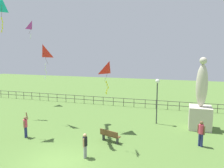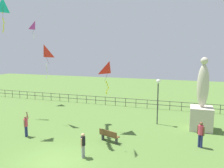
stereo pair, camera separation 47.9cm
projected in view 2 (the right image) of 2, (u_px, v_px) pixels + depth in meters
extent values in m
plane|color=#517533|center=(55.00, 162.00, 13.12)|extent=(80.00, 80.00, 0.00)
cube|color=beige|center=(201.00, 118.00, 18.43)|extent=(1.72, 1.72, 1.84)
ellipsoid|color=beige|center=(203.00, 86.00, 18.05)|extent=(0.90, 0.76, 3.42)
sphere|color=beige|center=(204.00, 61.00, 17.77)|extent=(0.56, 0.56, 0.56)
cylinder|color=#38383D|center=(158.00, 104.00, 19.62)|extent=(0.10, 0.10, 3.58)
sphere|color=white|center=(158.00, 81.00, 19.33)|extent=(0.36, 0.36, 0.36)
cube|color=brown|center=(110.00, 135.00, 16.02)|extent=(1.55, 0.87, 0.06)
cube|color=brown|center=(108.00, 133.00, 15.85)|extent=(1.44, 0.55, 0.36)
cube|color=#333338|center=(103.00, 136.00, 16.41)|extent=(0.08, 0.36, 0.45)
cube|color=#333338|center=(116.00, 140.00, 15.69)|extent=(0.08, 0.36, 0.45)
cylinder|color=navy|center=(201.00, 141.00, 14.97)|extent=(0.15, 0.15, 0.88)
cylinder|color=navy|center=(199.00, 141.00, 15.10)|extent=(0.15, 0.15, 0.88)
cylinder|color=#D83F59|center=(201.00, 130.00, 14.93)|extent=(0.32, 0.32, 0.62)
sphere|color=brown|center=(201.00, 124.00, 14.86)|extent=(0.24, 0.24, 0.24)
cylinder|color=brown|center=(204.00, 131.00, 14.76)|extent=(0.10, 0.10, 0.59)
cylinder|color=brown|center=(198.00, 130.00, 15.10)|extent=(0.10, 0.10, 0.59)
cylinder|color=#99999E|center=(83.00, 152.00, 13.56)|extent=(0.13, 0.13, 0.76)
cylinder|color=#99999E|center=(84.00, 151.00, 13.70)|extent=(0.13, 0.13, 0.76)
cylinder|color=black|center=(83.00, 141.00, 13.54)|extent=(0.28, 0.28, 0.54)
sphere|color=tan|center=(83.00, 135.00, 13.48)|extent=(0.20, 0.20, 0.20)
cylinder|color=tan|center=(81.00, 143.00, 13.37)|extent=(0.08, 0.08, 0.51)
cylinder|color=tan|center=(85.00, 140.00, 13.71)|extent=(0.08, 0.08, 0.51)
cylinder|color=navy|center=(27.00, 131.00, 17.04)|extent=(0.13, 0.13, 0.79)
cylinder|color=navy|center=(26.00, 132.00, 16.89)|extent=(0.13, 0.13, 0.79)
cylinder|color=#D83F59|center=(26.00, 122.00, 16.87)|extent=(0.29, 0.29, 0.56)
sphere|color=#8C6647|center=(25.00, 117.00, 16.81)|extent=(0.21, 0.21, 0.21)
cylinder|color=#8C6647|center=(27.00, 115.00, 16.98)|extent=(0.18, 0.12, 0.54)
cylinder|color=#8C6647|center=(24.00, 124.00, 16.68)|extent=(0.09, 0.09, 0.53)
pyramid|color=red|center=(44.00, 51.00, 19.20)|extent=(1.25, 0.88, 1.10)
cylinder|color=#4C381E|center=(47.00, 58.00, 19.46)|extent=(0.20, 0.46, 1.10)
cube|color=white|center=(46.00, 64.00, 19.53)|extent=(0.11, 0.04, 0.21)
cube|color=white|center=(47.00, 67.00, 19.57)|extent=(0.09, 0.02, 0.20)
cube|color=white|center=(46.00, 69.00, 19.59)|extent=(0.11, 0.05, 0.21)
cube|color=white|center=(48.00, 72.00, 19.64)|extent=(0.09, 0.03, 0.20)
cube|color=white|center=(48.00, 75.00, 19.67)|extent=(0.10, 0.04, 0.20)
cube|color=white|center=(46.00, 77.00, 19.69)|extent=(0.08, 0.05, 0.20)
pyramid|color=red|center=(110.00, 69.00, 17.53)|extent=(1.02, 1.12, 1.03)
cylinder|color=#4C381E|center=(107.00, 75.00, 17.84)|extent=(0.55, 0.34, 1.03)
cube|color=yellow|center=(106.00, 82.00, 17.91)|extent=(0.11, 0.05, 0.21)
cube|color=yellow|center=(107.00, 85.00, 17.95)|extent=(0.11, 0.04, 0.21)
cube|color=yellow|center=(108.00, 88.00, 17.99)|extent=(0.12, 0.04, 0.21)
cube|color=yellow|center=(107.00, 90.00, 18.01)|extent=(0.09, 0.05, 0.20)
cube|color=yellow|center=(106.00, 93.00, 18.04)|extent=(0.12, 0.03, 0.21)
pyramid|color=#B22DB2|center=(35.00, 26.00, 26.71)|extent=(0.73, 0.82, 0.96)
cylinder|color=#4C381E|center=(34.00, 30.00, 26.92)|extent=(0.62, 0.12, 0.97)
cube|color=white|center=(34.00, 35.00, 27.00)|extent=(0.08, 0.05, 0.20)
cube|color=white|center=(34.00, 36.00, 27.02)|extent=(0.09, 0.04, 0.20)
cube|color=white|center=(33.00, 38.00, 27.05)|extent=(0.11, 0.02, 0.21)
pyramid|color=#19B2B2|center=(3.00, 5.00, 16.58)|extent=(0.66, 0.83, 0.98)
cylinder|color=#4C381E|center=(3.00, 13.00, 16.76)|extent=(0.28, 0.17, 0.98)
cube|color=yellow|center=(3.00, 19.00, 16.82)|extent=(0.10, 0.04, 0.20)
cube|color=yellow|center=(4.00, 22.00, 16.86)|extent=(0.09, 0.05, 0.20)
cube|color=yellow|center=(4.00, 25.00, 16.89)|extent=(0.09, 0.03, 0.20)
cube|color=yellow|center=(4.00, 28.00, 16.92)|extent=(0.11, 0.03, 0.21)
cube|color=yellow|center=(3.00, 31.00, 16.94)|extent=(0.11, 0.02, 0.21)
cylinder|color=#4C381E|center=(1.00, 1.00, 21.74)|extent=(0.09, 0.43, 1.30)
cube|color=yellow|center=(1.00, 7.00, 21.83)|extent=(0.10, 0.05, 0.20)
cube|color=yellow|center=(2.00, 10.00, 21.86)|extent=(0.09, 0.03, 0.20)
cube|color=yellow|center=(2.00, 12.00, 21.90)|extent=(0.12, 0.03, 0.21)
cylinder|color=#4C4742|center=(5.00, 93.00, 31.49)|extent=(0.06, 0.06, 0.95)
cylinder|color=#4C4742|center=(12.00, 94.00, 31.10)|extent=(0.06, 0.06, 0.95)
cylinder|color=#4C4742|center=(20.00, 94.00, 30.71)|extent=(0.06, 0.06, 0.95)
cylinder|color=#4C4742|center=(27.00, 95.00, 30.33)|extent=(0.06, 0.06, 0.95)
cylinder|color=#4C4742|center=(35.00, 96.00, 29.94)|extent=(0.06, 0.06, 0.95)
cylinder|color=#4C4742|center=(43.00, 96.00, 29.56)|extent=(0.06, 0.06, 0.95)
cylinder|color=#4C4742|center=(51.00, 97.00, 29.17)|extent=(0.06, 0.06, 0.95)
cylinder|color=#4C4742|center=(60.00, 97.00, 28.77)|extent=(0.06, 0.06, 0.95)
cylinder|color=#4C4742|center=(68.00, 98.00, 28.39)|extent=(0.06, 0.06, 0.95)
cylinder|color=#4C4742|center=(77.00, 99.00, 28.01)|extent=(0.06, 0.06, 0.95)
cylinder|color=#4C4742|center=(86.00, 99.00, 27.62)|extent=(0.06, 0.06, 0.95)
cylinder|color=#4C4742|center=(96.00, 100.00, 27.24)|extent=(0.06, 0.06, 0.95)
cylinder|color=#4C4742|center=(105.00, 101.00, 26.85)|extent=(0.06, 0.06, 0.95)
cylinder|color=#4C4742|center=(115.00, 102.00, 26.46)|extent=(0.06, 0.06, 0.95)
cylinder|color=#4C4742|center=(126.00, 102.00, 26.07)|extent=(0.06, 0.06, 0.95)
cylinder|color=#4C4742|center=(136.00, 103.00, 25.69)|extent=(0.06, 0.06, 0.95)
cylinder|color=#4C4742|center=(147.00, 104.00, 25.29)|extent=(0.06, 0.06, 0.95)
cylinder|color=#4C4742|center=(158.00, 105.00, 24.92)|extent=(0.06, 0.06, 0.95)
cylinder|color=#4C4742|center=(170.00, 106.00, 24.53)|extent=(0.06, 0.06, 0.95)
cylinder|color=#4C4742|center=(182.00, 106.00, 24.15)|extent=(0.06, 0.06, 0.95)
cylinder|color=#4C4742|center=(194.00, 107.00, 23.75)|extent=(0.06, 0.06, 0.95)
cylinder|color=#4C4742|center=(207.00, 108.00, 23.36)|extent=(0.06, 0.06, 0.95)
cylinder|color=#4C4742|center=(220.00, 109.00, 22.97)|extent=(0.06, 0.06, 0.95)
cube|color=#4C4742|center=(123.00, 98.00, 26.11)|extent=(36.00, 0.05, 0.05)
cube|color=#4C4742|center=(123.00, 102.00, 26.17)|extent=(36.00, 0.05, 0.05)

